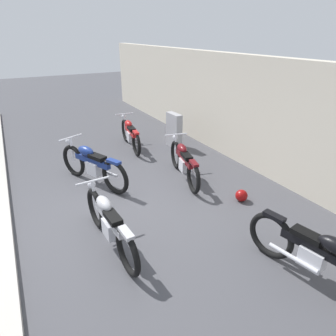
{
  "coord_description": "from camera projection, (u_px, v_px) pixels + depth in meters",
  "views": [
    {
      "loc": [
        4.73,
        -1.37,
        3.1
      ],
      "look_at": [
        -0.07,
        1.25,
        0.55
      ],
      "focal_mm": 31.39,
      "sensor_mm": 36.0,
      "label": 1
    }
  ],
  "objects": [
    {
      "name": "motorcycle_black",
      "position": [
        318.0,
        256.0,
        3.81
      ],
      "size": [
        2.06,
        0.66,
        0.93
      ],
      "rotation": [
        0.0,
        0.0,
        0.18
      ],
      "color": "black",
      "rests_on": "ground_plane"
    },
    {
      "name": "helmet",
      "position": [
        241.0,
        196.0,
        5.86
      ],
      "size": [
        0.24,
        0.24,
        0.24
      ],
      "primitive_type": "sphere",
      "color": "maroon",
      "rests_on": "ground_plane"
    },
    {
      "name": "motorcycle_maroon",
      "position": [
        184.0,
        162.0,
        6.63
      ],
      "size": [
        1.94,
        0.69,
        0.89
      ],
      "rotation": [
        0.0,
        0.0,
        2.91
      ],
      "color": "black",
      "rests_on": "ground_plane"
    },
    {
      "name": "motorcycle_silver",
      "position": [
        109.0,
        223.0,
        4.5
      ],
      "size": [
        2.0,
        0.56,
        0.9
      ],
      "rotation": [
        0.0,
        0.0,
        3.2
      ],
      "color": "black",
      "rests_on": "ground_plane"
    },
    {
      "name": "curb_strip",
      "position": [
        5.0,
        235.0,
        4.83
      ],
      "size": [
        18.0,
        0.24,
        0.12
      ],
      "primitive_type": "cube",
      "color": "#B7B2A8",
      "rests_on": "ground_plane"
    },
    {
      "name": "building_wall",
      "position": [
        264.0,
        117.0,
        6.74
      ],
      "size": [
        18.0,
        0.3,
        2.62
      ],
      "primitive_type": "cube",
      "color": "beige",
      "rests_on": "ground_plane"
    },
    {
      "name": "motorcycle_blue",
      "position": [
        92.0,
        165.0,
        6.39
      ],
      "size": [
        2.0,
        1.03,
        0.96
      ],
      "rotation": [
        0.0,
        0.0,
        3.55
      ],
      "color": "black",
      "rests_on": "ground_plane"
    },
    {
      "name": "ground_plane",
      "position": [
        113.0,
        208.0,
        5.67
      ],
      "size": [
        40.0,
        40.0,
        0.0
      ],
      "primitive_type": "plane",
      "color": "#47474C"
    },
    {
      "name": "stone_marker",
      "position": [
        174.0,
        130.0,
        8.48
      ],
      "size": [
        0.59,
        0.22,
        0.99
      ],
      "primitive_type": "cube",
      "rotation": [
        0.0,
        0.0,
        0.04
      ],
      "color": "#9E9EA3",
      "rests_on": "ground_plane"
    },
    {
      "name": "motorcycle_red",
      "position": [
        130.0,
        134.0,
        8.44
      ],
      "size": [
        1.94,
        0.54,
        0.87
      ],
      "rotation": [
        0.0,
        0.0,
        3.01
      ],
      "color": "black",
      "rests_on": "ground_plane"
    }
  ]
}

